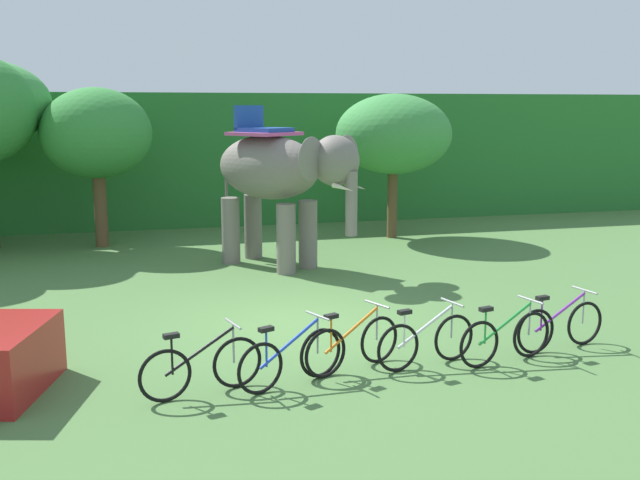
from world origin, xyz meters
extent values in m
plane|color=#4C753D|center=(0.00, 0.00, 0.00)|extent=(80.00, 80.00, 0.00)
cube|color=#28702D|center=(0.00, 13.76, 2.09)|extent=(36.00, 6.00, 4.17)
cylinder|color=brown|center=(-3.59, 8.38, 0.99)|extent=(0.35, 0.35, 1.98)
ellipsoid|color=#338438|center=(-3.59, 8.38, 3.06)|extent=(2.90, 2.90, 2.39)
cylinder|color=brown|center=(4.54, 7.72, 0.98)|extent=(0.29, 0.29, 1.96)
ellipsoid|color=#3D8E42|center=(4.54, 7.72, 2.98)|extent=(3.30, 3.30, 2.26)
ellipsoid|color=slate|center=(0.39, 4.89, 2.35)|extent=(2.85, 3.17, 1.50)
cylinder|color=slate|center=(1.23, 4.39, 0.80)|extent=(0.44, 0.44, 1.60)
cylinder|color=slate|center=(0.61, 3.94, 0.80)|extent=(0.44, 0.44, 1.60)
cylinder|color=slate|center=(0.16, 5.84, 0.80)|extent=(0.44, 0.44, 1.60)
cylinder|color=slate|center=(-0.46, 5.38, 0.80)|extent=(0.44, 0.44, 1.60)
ellipsoid|color=slate|center=(1.57, 3.28, 2.60)|extent=(1.46, 1.48, 1.10)
ellipsoid|color=slate|center=(1.98, 3.77, 2.65)|extent=(0.77, 0.63, 0.96)
ellipsoid|color=slate|center=(0.98, 3.03, 2.65)|extent=(0.77, 0.63, 0.96)
cylinder|color=slate|center=(1.84, 2.91, 1.70)|extent=(0.26, 0.26, 1.40)
cone|color=beige|center=(1.99, 3.09, 2.05)|extent=(0.43, 0.52, 0.21)
cone|color=beige|center=(1.63, 2.82, 2.05)|extent=(0.43, 0.52, 0.21)
cube|color=#BF4C8C|center=(0.33, 4.97, 3.13)|extent=(1.84, 1.84, 0.08)
cube|color=#1E4799|center=(0.33, 4.97, 3.22)|extent=(1.38, 1.42, 0.10)
cube|color=#1E4799|center=(0.03, 5.37, 3.50)|extent=(0.78, 0.61, 0.56)
cylinder|color=slate|center=(-0.46, 6.03, 1.90)|extent=(0.08, 0.08, 0.90)
torus|color=black|center=(-2.38, -2.83, 0.36)|extent=(0.70, 0.23, 0.71)
torus|color=black|center=(-1.42, -2.57, 0.36)|extent=(0.70, 0.23, 0.71)
cylinder|color=black|center=(-1.93, -2.70, 0.60)|extent=(0.95, 0.29, 0.54)
cylinder|color=black|center=(-2.29, -2.80, 0.61)|extent=(0.03, 0.03, 0.52)
cube|color=black|center=(-2.29, -2.80, 0.88)|extent=(0.22, 0.15, 0.06)
cylinder|color=#9E9EA3|center=(-1.47, -2.58, 0.64)|extent=(0.03, 0.03, 0.55)
cylinder|color=#9E9EA3|center=(-1.47, -2.58, 0.91)|extent=(0.17, 0.51, 0.03)
torus|color=black|center=(-1.16, -2.87, 0.36)|extent=(0.67, 0.32, 0.71)
torus|color=black|center=(-0.24, -2.48, 0.36)|extent=(0.67, 0.32, 0.71)
cylinder|color=blue|center=(-0.72, -2.68, 0.60)|extent=(0.91, 0.42, 0.54)
cylinder|color=blue|center=(-1.07, -2.83, 0.61)|extent=(0.03, 0.03, 0.52)
cube|color=black|center=(-1.07, -2.83, 0.88)|extent=(0.22, 0.17, 0.06)
cylinder|color=#9E9EA3|center=(-0.28, -2.49, 0.64)|extent=(0.03, 0.03, 0.55)
cylinder|color=#9E9EA3|center=(-0.28, -2.49, 0.91)|extent=(0.23, 0.49, 0.03)
torus|color=black|center=(-0.17, -2.51, 0.36)|extent=(0.68, 0.32, 0.71)
torus|color=black|center=(0.75, -2.13, 0.36)|extent=(0.68, 0.32, 0.71)
cylinder|color=orange|center=(0.27, -2.33, 0.60)|extent=(0.91, 0.41, 0.54)
cylinder|color=orange|center=(-0.08, -2.47, 0.61)|extent=(0.03, 0.03, 0.52)
cube|color=black|center=(-0.08, -2.47, 0.88)|extent=(0.22, 0.17, 0.06)
cylinder|color=#9E9EA3|center=(0.70, -2.15, 0.64)|extent=(0.03, 0.03, 0.55)
cylinder|color=#9E9EA3|center=(0.70, -2.15, 0.91)|extent=(0.23, 0.49, 0.03)
torus|color=black|center=(0.89, -2.55, 0.36)|extent=(0.70, 0.22, 0.71)
torus|color=black|center=(1.86, -2.31, 0.36)|extent=(0.70, 0.22, 0.71)
cylinder|color=silver|center=(1.35, -2.44, 0.60)|extent=(0.95, 0.27, 0.54)
cylinder|color=silver|center=(0.99, -2.53, 0.61)|extent=(0.03, 0.03, 0.52)
cube|color=black|center=(0.99, -2.53, 0.88)|extent=(0.22, 0.14, 0.06)
cylinder|color=#9E9EA3|center=(1.81, -2.32, 0.64)|extent=(0.03, 0.03, 0.55)
cylinder|color=#9E9EA3|center=(1.81, -2.32, 0.91)|extent=(0.15, 0.51, 0.03)
torus|color=black|center=(2.08, -2.70, 0.36)|extent=(0.70, 0.21, 0.71)
torus|color=black|center=(3.06, -2.47, 0.36)|extent=(0.70, 0.21, 0.71)
cylinder|color=green|center=(2.55, -2.59, 0.60)|extent=(0.96, 0.26, 0.54)
cylinder|color=green|center=(2.18, -2.68, 0.61)|extent=(0.03, 0.03, 0.52)
cube|color=black|center=(2.18, -2.68, 0.88)|extent=(0.22, 0.14, 0.06)
cylinder|color=#9E9EA3|center=(3.01, -2.48, 0.64)|extent=(0.03, 0.03, 0.55)
cylinder|color=#9E9EA3|center=(3.01, -2.48, 0.91)|extent=(0.15, 0.51, 0.03)
torus|color=black|center=(3.21, -2.35, 0.36)|extent=(0.71, 0.18, 0.71)
torus|color=black|center=(4.19, -2.17, 0.36)|extent=(0.71, 0.18, 0.71)
cylinder|color=purple|center=(3.67, -2.26, 0.60)|extent=(0.96, 0.22, 0.54)
cylinder|color=purple|center=(3.31, -2.33, 0.61)|extent=(0.03, 0.03, 0.52)
cube|color=black|center=(3.31, -2.33, 0.88)|extent=(0.21, 0.13, 0.06)
cylinder|color=#9E9EA3|center=(4.14, -2.17, 0.64)|extent=(0.03, 0.03, 0.55)
cylinder|color=#9E9EA3|center=(4.14, -2.17, 0.91)|extent=(0.13, 0.52, 0.03)
cylinder|color=black|center=(-4.45, -1.05, 0.32)|extent=(0.66, 0.34, 0.64)
camera|label=1|loc=(-2.64, -11.80, 3.75)|focal=40.48mm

